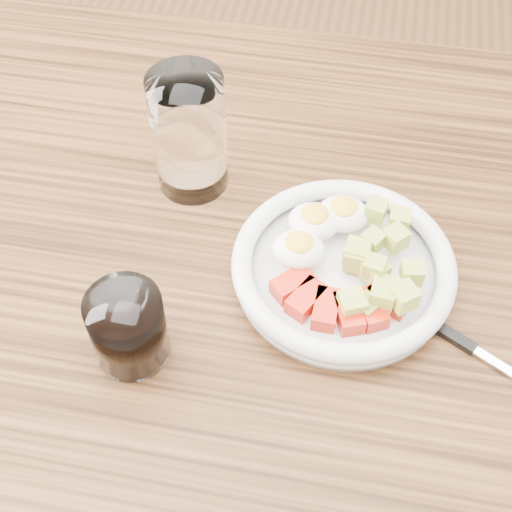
{
  "coord_description": "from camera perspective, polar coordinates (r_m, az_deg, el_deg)",
  "views": [
    {
      "loc": [
        0.07,
        -0.43,
        1.39
      ],
      "look_at": [
        -0.01,
        0.01,
        0.8
      ],
      "focal_mm": 50.0,
      "sensor_mm": 36.0,
      "label": 1
    }
  ],
  "objects": [
    {
      "name": "bowl",
      "position": [
        0.75,
        6.93,
        -0.71
      ],
      "size": [
        0.23,
        0.23,
        0.06
      ],
      "color": "silver",
      "rests_on": "dining_table"
    },
    {
      "name": "coffee_glass",
      "position": [
        0.69,
        -10.18,
        -5.72
      ],
      "size": [
        0.07,
        0.07,
        0.08
      ],
      "color": "white",
      "rests_on": "dining_table"
    },
    {
      "name": "dining_table",
      "position": [
        0.84,
        0.55,
        -6.04
      ],
      "size": [
        1.5,
        0.9,
        0.77
      ],
      "color": "brown",
      "rests_on": "ground"
    },
    {
      "name": "fork",
      "position": [
        0.74,
        15.86,
        -6.47
      ],
      "size": [
        0.16,
        0.1,
        0.01
      ],
      "color": "black",
      "rests_on": "dining_table"
    },
    {
      "name": "water_glass",
      "position": [
        0.8,
        -5.37,
        9.72
      ],
      "size": [
        0.08,
        0.08,
        0.15
      ],
      "primitive_type": "cylinder",
      "color": "white",
      "rests_on": "dining_table"
    }
  ]
}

